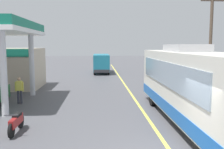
{
  "coord_description": "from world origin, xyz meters",
  "views": [
    {
      "loc": [
        -2.46,
        -7.28,
        3.62
      ],
      "look_at": [
        -1.5,
        10.0,
        1.6
      ],
      "focal_mm": 39.81,
      "sensor_mm": 36.0,
      "label": 1
    }
  ],
  "objects_px": {
    "minibus_opposing_lane": "(101,62)",
    "motorcycle_parked_forecourt": "(16,122)",
    "coach_bus_main": "(192,86)",
    "pedestrian_near_pump": "(19,89)"
  },
  "relations": [
    {
      "from": "pedestrian_near_pump",
      "to": "coach_bus_main",
      "type": "bearing_deg",
      "value": -24.9
    },
    {
      "from": "coach_bus_main",
      "to": "minibus_opposing_lane",
      "type": "height_order",
      "value": "coach_bus_main"
    },
    {
      "from": "motorcycle_parked_forecourt",
      "to": "pedestrian_near_pump",
      "type": "relative_size",
      "value": 1.08
    },
    {
      "from": "minibus_opposing_lane",
      "to": "pedestrian_near_pump",
      "type": "height_order",
      "value": "minibus_opposing_lane"
    },
    {
      "from": "minibus_opposing_lane",
      "to": "motorcycle_parked_forecourt",
      "type": "xyz_separation_m",
      "value": [
        -3.83,
        -22.65,
        -1.03
      ]
    },
    {
      "from": "coach_bus_main",
      "to": "pedestrian_near_pump",
      "type": "distance_m",
      "value": 10.34
    },
    {
      "from": "pedestrian_near_pump",
      "to": "motorcycle_parked_forecourt",
      "type": "bearing_deg",
      "value": -74.23
    },
    {
      "from": "minibus_opposing_lane",
      "to": "motorcycle_parked_forecourt",
      "type": "distance_m",
      "value": 22.99
    },
    {
      "from": "motorcycle_parked_forecourt",
      "to": "pedestrian_near_pump",
      "type": "distance_m",
      "value": 5.6
    },
    {
      "from": "coach_bus_main",
      "to": "pedestrian_near_pump",
      "type": "xyz_separation_m",
      "value": [
        -9.35,
        4.34,
        -0.79
      ]
    }
  ]
}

